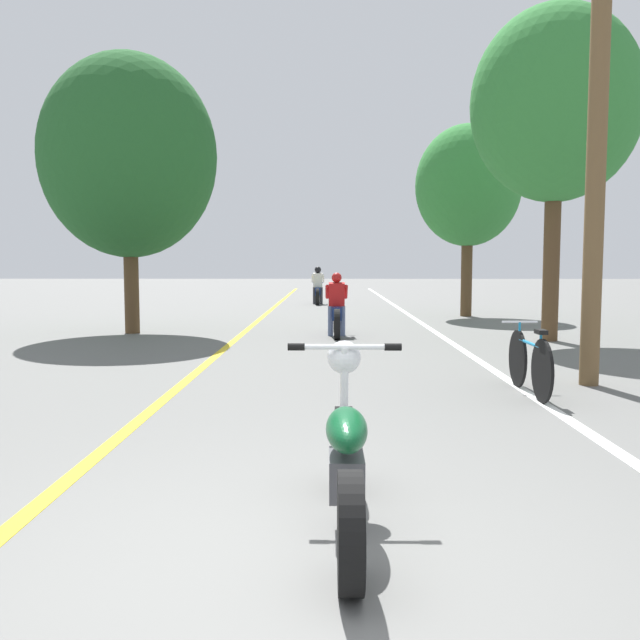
# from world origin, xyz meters

# --- Properties ---
(ground_plane) EXTENTS (120.00, 120.00, 0.00)m
(ground_plane) POSITION_xyz_m (0.00, 0.00, 0.00)
(ground_plane) COLOR #60605E
(lane_stripe_center) EXTENTS (0.14, 48.00, 0.01)m
(lane_stripe_center) POSITION_xyz_m (-1.70, 12.57, 0.00)
(lane_stripe_center) COLOR yellow
(lane_stripe_center) RESTS_ON ground
(lane_stripe_edge) EXTENTS (0.14, 48.00, 0.01)m
(lane_stripe_edge) POSITION_xyz_m (2.58, 12.57, 0.00)
(lane_stripe_edge) COLOR white
(lane_stripe_edge) RESTS_ON ground
(utility_pole) EXTENTS (1.10, 0.24, 6.68)m
(utility_pole) POSITION_xyz_m (3.53, 5.35, 3.43)
(utility_pole) COLOR brown
(utility_pole) RESTS_ON ground
(roadside_tree_right_near) EXTENTS (3.30, 2.97, 6.53)m
(roadside_tree_right_near) POSITION_xyz_m (4.61, 10.24, 4.61)
(roadside_tree_right_near) COLOR #513A23
(roadside_tree_right_near) RESTS_ON ground
(roadside_tree_right_far) EXTENTS (3.02, 2.72, 5.49)m
(roadside_tree_right_far) POSITION_xyz_m (4.19, 16.39, 3.73)
(roadside_tree_right_far) COLOR #513A23
(roadside_tree_right_far) RESTS_ON ground
(roadside_tree_left) EXTENTS (3.82, 3.44, 6.06)m
(roadside_tree_left) POSITION_xyz_m (-4.16, 11.60, 3.85)
(roadside_tree_left) COLOR #513A23
(roadside_tree_left) RESTS_ON ground
(motorcycle_foreground) EXTENTS (0.74, 2.01, 1.05)m
(motorcycle_foreground) POSITION_xyz_m (0.29, 0.63, 0.44)
(motorcycle_foreground) COLOR black
(motorcycle_foreground) RESTS_ON ground
(motorcycle_rider_lead) EXTENTS (0.50, 2.14, 1.35)m
(motorcycle_rider_lead) POSITION_xyz_m (0.36, 11.15, 0.51)
(motorcycle_rider_lead) COLOR black
(motorcycle_rider_lead) RESTS_ON ground
(motorcycle_rider_far) EXTENTS (0.50, 1.97, 1.40)m
(motorcycle_rider_far) POSITION_xyz_m (-0.21, 22.02, 0.54)
(motorcycle_rider_far) COLOR black
(motorcycle_rider_far) RESTS_ON ground
(bicycle_parked) EXTENTS (0.44, 1.70, 0.84)m
(bicycle_parked) POSITION_xyz_m (2.57, 4.72, 0.39)
(bicycle_parked) COLOR black
(bicycle_parked) RESTS_ON ground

